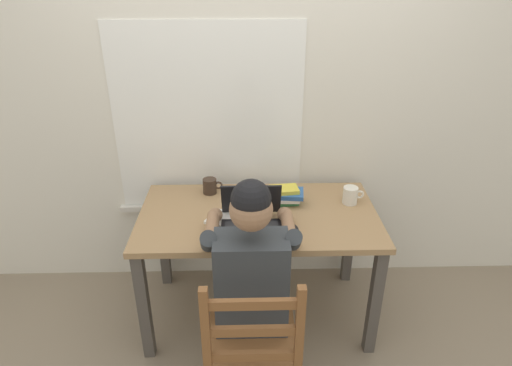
% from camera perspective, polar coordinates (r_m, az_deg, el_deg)
% --- Properties ---
extents(ground_plane, '(8.00, 8.00, 0.00)m').
position_cam_1_polar(ground_plane, '(3.00, 0.27, -16.21)').
color(ground_plane, gray).
extents(back_wall, '(6.00, 0.08, 2.60)m').
position_cam_1_polar(back_wall, '(2.75, -0.11, 10.98)').
color(back_wall, silver).
rests_on(back_wall, ground).
extents(desk, '(1.37, 0.75, 0.74)m').
position_cam_1_polar(desk, '(2.60, 0.30, -5.79)').
color(desk, '#9E7A51').
rests_on(desk, ground).
extents(seated_person, '(0.50, 0.60, 1.23)m').
position_cam_1_polar(seated_person, '(2.21, -0.63, -11.43)').
color(seated_person, '#33383D').
rests_on(seated_person, ground).
extents(wooden_chair, '(0.42, 0.42, 0.92)m').
position_cam_1_polar(wooden_chair, '(2.16, -0.47, -20.72)').
color(wooden_chair, brown).
rests_on(wooden_chair, ground).
extents(laptop, '(0.33, 0.32, 0.22)m').
position_cam_1_polar(laptop, '(2.40, -0.58, -4.56)').
color(laptop, black).
rests_on(laptop, desk).
extents(computer_mouse, '(0.06, 0.10, 0.03)m').
position_cam_1_polar(computer_mouse, '(2.38, 4.80, -6.00)').
color(computer_mouse, black).
rests_on(computer_mouse, desk).
extents(coffee_mug_white, '(0.13, 0.09, 0.10)m').
position_cam_1_polar(coffee_mug_white, '(2.69, 12.08, -1.56)').
color(coffee_mug_white, silver).
rests_on(coffee_mug_white, desk).
extents(coffee_mug_dark, '(0.12, 0.08, 0.10)m').
position_cam_1_polar(coffee_mug_dark, '(2.76, -5.92, -0.39)').
color(coffee_mug_dark, '#38281E').
rests_on(coffee_mug_dark, desk).
extents(book_stack_main, '(0.21, 0.17, 0.10)m').
position_cam_1_polar(book_stack_main, '(2.64, 3.79, -1.55)').
color(book_stack_main, '#38844C').
rests_on(book_stack_main, desk).
extents(paper_pile_near_laptop, '(0.27, 0.24, 0.02)m').
position_cam_1_polar(paper_pile_near_laptop, '(2.48, -3.64, -4.76)').
color(paper_pile_near_laptop, white).
rests_on(paper_pile_near_laptop, desk).
extents(paper_pile_back_corner, '(0.23, 0.21, 0.01)m').
position_cam_1_polar(paper_pile_back_corner, '(2.66, -1.84, -2.46)').
color(paper_pile_back_corner, white).
rests_on(paper_pile_back_corner, desk).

